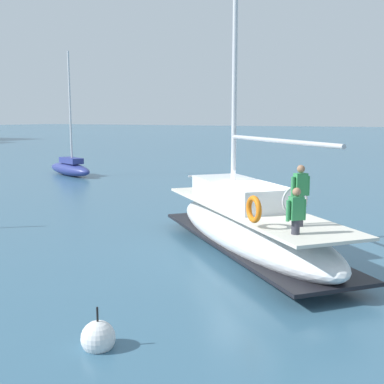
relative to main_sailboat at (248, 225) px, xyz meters
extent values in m
plane|color=#38607A|center=(-0.22, -0.30, -0.90)|extent=(400.00, 400.00, 0.00)
ellipsoid|color=silver|center=(-0.05, -0.06, -0.20)|extent=(8.26, 8.69, 1.40)
cube|color=black|center=(-0.05, -0.06, -0.52)|extent=(8.15, 8.57, 0.10)
cube|color=beige|center=(-0.05, -0.06, 0.54)|extent=(7.79, 8.21, 0.08)
cube|color=silver|center=(0.44, 0.47, 0.93)|extent=(4.16, 4.32, 0.70)
cylinder|color=silver|center=(0.76, 0.83, 5.74)|extent=(0.16, 0.16, 10.32)
cylinder|color=#B7B7BC|center=(-1.18, -1.29, 2.70)|extent=(3.98, 4.32, 0.12)
cylinder|color=silver|center=(2.94, 3.20, 1.05)|extent=(0.70, 0.65, 0.06)
torus|color=orange|center=(-2.70, -1.21, 1.05)|extent=(0.58, 0.61, 0.70)
cylinder|color=#33333D|center=(-2.00, -2.18, 0.98)|extent=(0.20, 0.20, 0.80)
cube|color=#338C4C|center=(-2.00, -2.18, 1.66)|extent=(0.37, 0.36, 0.56)
sphere|color=#9E7051|center=(-2.00, -2.18, 2.05)|extent=(0.20, 0.20, 0.20)
cylinder|color=#338C4C|center=(-2.16, -2.03, 1.61)|extent=(0.09, 0.09, 0.50)
cylinder|color=#338C4C|center=(-1.83, -2.33, 1.61)|extent=(0.09, 0.09, 0.50)
cylinder|color=#33333D|center=(-2.89, -2.34, 0.75)|extent=(0.20, 0.20, 0.35)
cube|color=#338C4C|center=(-2.89, -2.34, 1.21)|extent=(0.37, 0.36, 0.56)
sphere|color=#9E7051|center=(-2.89, -2.34, 1.60)|extent=(0.20, 0.20, 0.20)
cylinder|color=#338C4C|center=(-3.05, -2.19, 1.16)|extent=(0.09, 0.09, 0.50)
cylinder|color=#338C4C|center=(-2.73, -2.49, 1.16)|extent=(0.09, 0.09, 0.50)
torus|color=silver|center=(-1.83, -2.00, 1.20)|extent=(0.60, 0.56, 0.76)
ellipsoid|color=navy|center=(13.13, 18.95, -0.44)|extent=(3.42, 5.71, 0.91)
cube|color=navy|center=(13.02, 18.69, 0.21)|extent=(1.67, 2.41, 0.40)
cylinder|color=silver|center=(12.97, 18.56, 3.94)|extent=(0.14, 0.14, 7.86)
sphere|color=silver|center=(-7.34, 0.07, -0.71)|extent=(0.65, 0.65, 0.65)
cylinder|color=black|center=(-7.34, 0.07, -0.41)|extent=(0.04, 0.04, 0.60)
camera|label=1|loc=(-14.10, -5.46, 3.35)|focal=45.87mm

